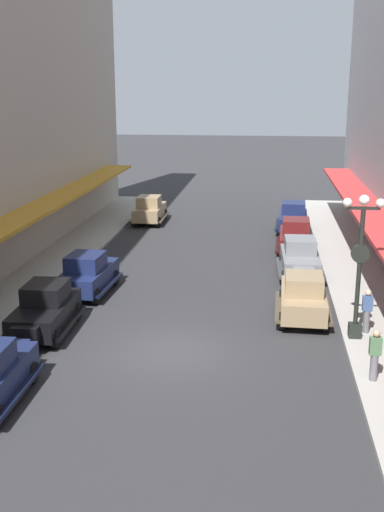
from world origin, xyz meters
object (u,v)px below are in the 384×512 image
(parked_car_1, at_px, (150,209))
(parked_car_2, at_px, (300,258))
(parked_car_5, at_px, (88,273))
(pedestrian_2, at_px, (367,311))
(parked_car_4, at_px, (303,295))
(lamp_post_with_clock, at_px, (360,261))
(parked_car_3, at_px, (296,236))
(parked_car_0, at_px, (45,308))
(pedestrian_0, at_px, (375,355))
(parked_car_6, at_px, (293,217))

(parked_car_1, distance_m, parked_car_2, 14.71)
(parked_car_5, distance_m, pedestrian_2, 12.02)
(parked_car_4, relative_size, parked_car_5, 0.99)
(lamp_post_with_clock, bearing_deg, pedestrian_2, 46.35)
(parked_car_5, bearing_deg, parked_car_3, 41.21)
(parked_car_2, distance_m, parked_car_3, 4.52)
(parked_car_0, height_order, lamp_post_with_clock, lamp_post_with_clock)
(lamp_post_with_clock, height_order, pedestrian_2, lamp_post_with_clock)
(parked_car_4, distance_m, pedestrian_0, 5.82)
(parked_car_1, height_order, parked_car_5, same)
(parked_car_4, relative_size, parked_car_6, 0.99)
(parked_car_5, bearing_deg, pedestrian_2, -17.50)
(parked_car_1, bearing_deg, parked_car_6, -8.98)
(parked_car_3, height_order, pedestrian_2, parked_car_3)
(parked_car_3, bearing_deg, parked_car_0, -126.95)
(parked_car_2, height_order, pedestrian_2, parked_car_2)
(parked_car_2, height_order, pedestrian_0, parked_car_2)
(parked_car_4, relative_size, pedestrian_0, 2.61)
(parked_car_3, height_order, pedestrian_0, parked_car_3)
(parked_car_1, distance_m, parked_car_5, 14.95)
(parked_car_2, bearing_deg, parked_car_5, -158.64)
(parked_car_1, xyz_separation_m, parked_car_6, (9.46, -1.49, 0.00))
(parked_car_0, height_order, parked_car_5, same)
(parked_car_2, bearing_deg, parked_car_4, -91.39)
(pedestrian_2, bearing_deg, pedestrian_0, -94.95)
(pedestrian_0, xyz_separation_m, pedestrian_2, (0.34, 3.92, 0.00))
(parked_car_1, relative_size, parked_car_6, 0.99)
(parked_car_3, bearing_deg, parked_car_4, -90.57)
(parked_car_5, relative_size, pedestrian_0, 2.63)
(pedestrian_2, bearing_deg, parked_car_6, 96.84)
(parked_car_4, distance_m, parked_car_5, 9.47)
(parked_car_3, bearing_deg, parked_car_6, 89.43)
(parked_car_4, bearing_deg, parked_car_6, 89.43)
(parked_car_2, xyz_separation_m, parked_car_4, (-0.14, -5.69, 0.00))
(parked_car_2, relative_size, parked_car_4, 1.00)
(parked_car_0, distance_m, pedestrian_0, 11.77)
(parked_car_5, bearing_deg, lamp_post_with_clock, -20.42)
(parked_car_3, height_order, parked_car_5, same)
(pedestrian_0, bearing_deg, parked_car_6, 94.66)
(parked_car_1, bearing_deg, lamp_post_with_clock, -59.89)
(parked_car_0, relative_size, parked_car_2, 1.00)
(parked_car_1, bearing_deg, parked_car_0, -90.70)
(parked_car_1, height_order, pedestrian_2, parked_car_1)
(parked_car_3, distance_m, parked_car_6, 5.26)
(parked_car_2, relative_size, pedestrian_0, 2.62)
(parked_car_0, distance_m, parked_car_4, 9.90)
(parked_car_1, xyz_separation_m, parked_car_2, (9.44, -11.28, 0.00))
(parked_car_6, xyz_separation_m, pedestrian_2, (2.05, -17.07, 0.05))
(parked_car_4, xyz_separation_m, parked_car_6, (0.15, 15.47, 0.00))
(pedestrian_0, distance_m, pedestrian_2, 3.93)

